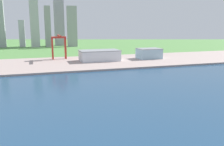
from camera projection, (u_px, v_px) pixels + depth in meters
name	position (u px, v px, depth m)	size (l,w,h in m)	color
ground_plane	(75.00, 103.00, 185.36)	(2400.00, 2400.00, 0.00)	#548944
water_bay	(94.00, 137.00, 129.33)	(840.00, 360.00, 0.15)	navy
industrial_pier	(54.00, 64.00, 362.49)	(840.00, 140.00, 2.50)	#AB958E
port_crane_red	(59.00, 42.00, 400.63)	(23.62, 44.02, 39.99)	#B72D23
warehouse_main	(99.00, 55.00, 386.48)	(62.50, 34.82, 16.93)	silver
warehouse_annex	(149.00, 53.00, 412.16)	(38.49, 28.71, 17.20)	#99BCD1
distant_skyline	(28.00, 24.00, 650.97)	(292.10, 67.91, 138.37)	#BABCBE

